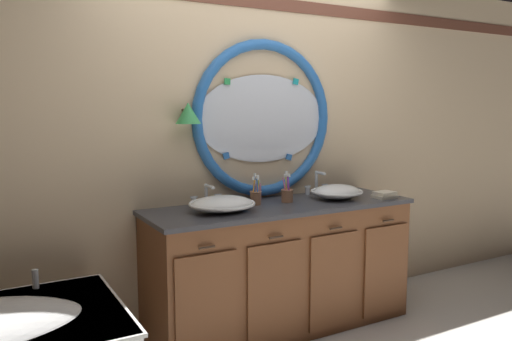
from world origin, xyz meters
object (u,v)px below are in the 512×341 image
Objects in this scene: toothbrush_holder_right at (287,194)px; sink_basin_left at (222,204)px; toothbrush_holder_left at (256,196)px; folded_hand_towel at (385,195)px; sink_basin_right at (337,192)px; soap_dispenser at (257,191)px.

sink_basin_left is at bearing -172.58° from toothbrush_holder_right.
toothbrush_holder_left is (0.31, 0.10, 0.01)m from sink_basin_left.
toothbrush_holder_left is at bearing 165.17° from folded_hand_towel.
toothbrush_holder_left is 1.36× the size of folded_hand_towel.
sink_basin_right is 0.40m from toothbrush_holder_right.
sink_basin_right is at bearing -8.85° from toothbrush_holder_left.
toothbrush_holder_right is at bearing 7.42° from sink_basin_left.
folded_hand_towel is at bearing -17.60° from toothbrush_holder_right.
toothbrush_holder_right is (-0.39, 0.07, 0.00)m from sink_basin_right.
sink_basin_right is (0.94, 0.00, 0.00)m from sink_basin_left.
folded_hand_towel is (1.27, -0.16, -0.03)m from sink_basin_left.
toothbrush_holder_left and toothbrush_holder_right have the same top height.
sink_basin_right is 1.74× the size of toothbrush_holder_right.
soap_dispenser is at bearing 157.11° from sink_basin_right.
sink_basin_left is 1.12× the size of sink_basin_right.
sink_basin_right is at bearing -22.89° from soap_dispenser.
toothbrush_holder_left is 1.00× the size of toothbrush_holder_right.
sink_basin_right is 1.75× the size of toothbrush_holder_left.
soap_dispenser is 0.96m from folded_hand_towel.
sink_basin_left is 2.84× the size of soap_dispenser.
sink_basin_right is 2.38× the size of folded_hand_towel.
toothbrush_holder_right is at bearing -45.47° from soap_dispenser.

